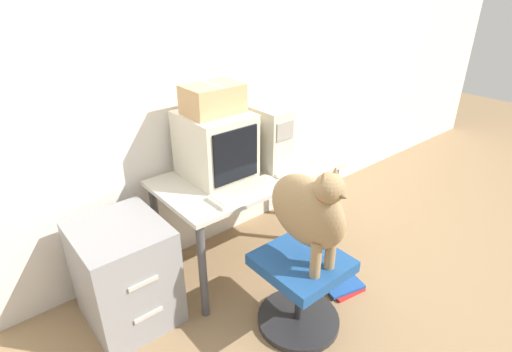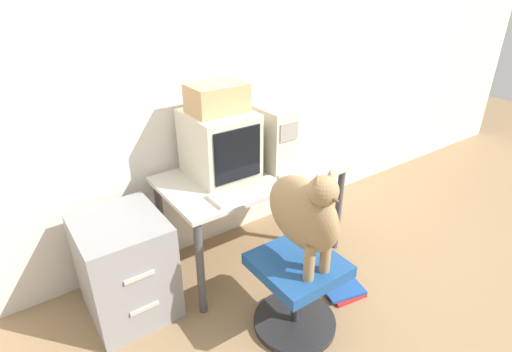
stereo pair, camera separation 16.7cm
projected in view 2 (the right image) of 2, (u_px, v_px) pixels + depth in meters
ground_plane at (280, 279)px, 2.82m from camera, size 12.00×12.00×0.00m
wall_back at (219, 75)px, 2.78m from camera, size 8.00×0.05×2.60m
desk at (252, 183)px, 2.79m from camera, size 1.27×0.68×0.71m
crt_monitor at (220, 144)px, 2.62m from camera, size 0.40×0.45×0.44m
pc_tower at (266, 135)px, 2.77m from camera, size 0.19×0.50×0.43m
keyboard at (247, 191)px, 2.47m from camera, size 0.48×0.18×0.03m
computer_mouse at (282, 176)px, 2.64m from camera, size 0.06×0.04×0.04m
office_chair at (296, 289)px, 2.33m from camera, size 0.50×0.50×0.49m
dog at (305, 212)px, 2.07m from camera, size 0.21×0.50×0.61m
filing_cabinet at (126, 267)px, 2.44m from camera, size 0.49×0.55×0.66m
cardboard_box at (217, 98)px, 2.49m from camera, size 0.35×0.25×0.18m
book_stack_floor at (344, 292)px, 2.68m from camera, size 0.29×0.22×0.04m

